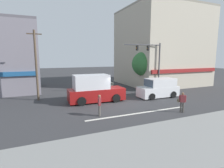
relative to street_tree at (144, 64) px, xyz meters
name	(u,v)px	position (x,y,z in m)	size (l,w,h in m)	color
ground_plane	(120,103)	(-6.26, -5.39, -3.53)	(120.00, 120.00, 0.00)	#333335
lane_marking_stripe	(139,113)	(-6.26, -8.89, -3.52)	(9.00, 0.24, 0.01)	silver
sidewalk_curb	(188,138)	(-6.26, -13.89, -3.45)	(40.00, 5.00, 0.16)	gray
building_right_corner	(161,48)	(5.48, 3.48, 2.51)	(12.13, 11.24, 12.08)	#B7AD99
street_tree	(144,64)	(0.00, 0.00, 0.00)	(3.42, 3.42, 5.25)	#4C3823
utility_pole_near_left	(36,65)	(-13.70, -1.06, 0.19)	(1.40, 0.22, 7.15)	brown
utility_pole_far_right	(140,62)	(1.78, 4.03, 0.13)	(1.40, 0.22, 7.03)	brown
traffic_light_mast	(153,59)	(-0.25, -2.20, 0.65)	(4.87, 0.65, 6.20)	#47474C
box_truck_crossing_rightbound	(95,90)	(-8.47, -3.99, -2.28)	(5.66, 2.36, 2.75)	maroon
sedan_approaching_near	(103,83)	(-4.81, 3.63, -2.82)	(1.98, 4.15, 1.58)	#B7B29E
van_crossing_leftbound	(159,88)	(-1.19, -4.81, -2.52)	(4.62, 2.07, 2.11)	silver
pedestrian_foreground_with_bag	(182,101)	(-2.97, -10.07, -2.58)	(0.62, 0.54, 1.67)	#4C4742
pedestrian_mid_crossing	(99,104)	(-9.44, -8.26, -2.58)	(0.35, 0.53, 1.67)	#4C4742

